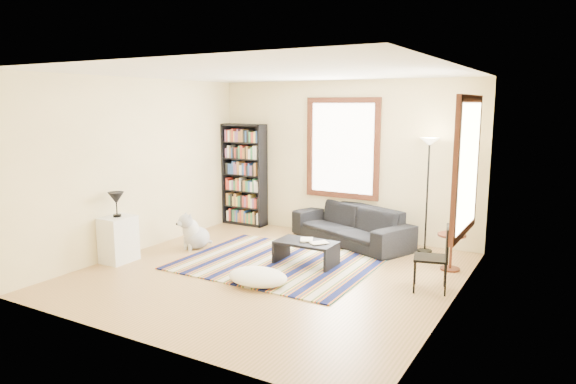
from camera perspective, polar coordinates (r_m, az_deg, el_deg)
The scene contains 21 objects.
floor at distance 7.45m, azimuth -1.93°, elevation -9.32°, with size 5.00×5.00×0.10m, color tan.
ceiling at distance 7.06m, azimuth -2.07°, elevation 13.53°, with size 5.00×5.00×0.10m, color white.
wall_back at distance 9.36m, azimuth 6.26°, elevation 3.66°, with size 5.00×0.10×2.80m, color #F9E5A8.
wall_front at distance 5.15m, azimuth -17.10°, elevation -1.72°, with size 5.00×0.10×2.80m, color #F9E5A8.
wall_left at distance 8.72m, azimuth -16.43°, elevation 2.87°, with size 0.10×5.00×2.80m, color #F9E5A8.
wall_right at distance 6.18m, azimuth 18.56°, elevation 0.06°, with size 0.10×5.00×2.80m, color #F9E5A8.
window_back at distance 9.27m, azimuth 6.08°, elevation 4.85°, with size 1.20×0.06×1.60m, color white.
window_right at distance 6.94m, azimuth 19.31°, elevation 2.71°, with size 0.06×1.20×1.60m, color white.
rug at distance 7.85m, azimuth -1.23°, elevation -7.85°, with size 2.82×2.25×0.02m, color #0C123E.
sofa at distance 8.94m, azimuth 7.00°, elevation -3.64°, with size 2.22×0.87×0.65m, color black.
bookshelf at distance 10.19m, azimuth -4.87°, elevation 1.92°, with size 0.90×0.30×2.00m, color black.
coffee_table at distance 7.74m, azimuth 2.01°, elevation -6.79°, with size 0.90×0.50×0.36m, color black.
book_a at distance 7.74m, azimuth 1.36°, elevation -5.32°, with size 0.25×0.19×0.02m, color beige.
book_b at distance 7.67m, azimuth 3.19°, elevation -5.49°, with size 0.19×0.26×0.02m, color beige.
floor_cushion at distance 6.96m, azimuth -3.38°, elevation -9.39°, with size 0.84×0.63×0.21m, color white.
floor_lamp at distance 8.52m, azimuth 15.20°, elevation -0.41°, with size 0.30×0.30×1.86m, color black, non-canonical shape.
side_table at distance 7.84m, azimuth 17.64°, elevation -6.37°, with size 0.40×0.40×0.54m, color #461E11.
folding_chair at distance 6.90m, azimuth 15.57°, elevation -7.08°, with size 0.42×0.40×0.86m, color black.
white_cabinet at distance 8.26m, azimuth -18.32°, elevation -5.00°, with size 0.38×0.50×0.70m, color white.
table_lamp at distance 8.15m, azimuth -18.52°, elevation -1.33°, with size 0.24×0.24×0.38m, color black, non-canonical shape.
dog at distance 8.70m, azimuth -10.10°, elevation -4.25°, with size 0.43×0.60×0.60m, color silver, non-canonical shape.
Camera 1 is at (3.71, -5.98, 2.39)m, focal length 32.00 mm.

